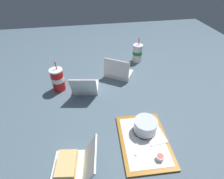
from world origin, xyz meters
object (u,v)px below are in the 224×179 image
cake_container (145,126)px  clamshell_hotdog_front (86,86)px  soda_cup_back (137,53)px  clamshell_sandwich_center (70,168)px  plastic_fork (137,146)px  clamshell_sandwich_right (119,71)px  ketchup_cup (160,157)px  food_tray (144,141)px  soda_cup_front (58,79)px

cake_container → clamshell_hotdog_front: (0.44, 0.31, -0.01)m
soda_cup_back → clamshell_hotdog_front: bearing=126.6°
cake_container → clamshell_sandwich_center: 0.45m
plastic_fork → clamshell_sandwich_right: (0.68, -0.04, 0.03)m
clamshell_sandwich_right → ketchup_cup: bearing=-176.1°
clamshell_sandwich_right → soda_cup_back: soda_cup_back is taller
food_tray → cake_container: bearing=-19.8°
ketchup_cup → clamshell_sandwich_center: (0.01, 0.43, 0.02)m
clamshell_hotdog_front → soda_cup_back: size_ratio=1.02×
clamshell_sandwich_center → food_tray: bearing=-74.9°
soda_cup_back → plastic_fork: bearing=164.0°
ketchup_cup → soda_cup_front: (0.67, 0.52, 0.06)m
ketchup_cup → clamshell_sandwich_center: clamshell_sandwich_center is taller
clamshell_hotdog_front → clamshell_sandwich_center: bearing=170.3°
food_tray → clamshell_hotdog_front: size_ratio=1.70×
clamshell_hotdog_front → clamshell_sandwich_center: 0.62m
soda_cup_back → clamshell_sandwich_right: bearing=135.1°
cake_container → plastic_fork: bearing=142.8°
ketchup_cup → clamshell_sandwich_center: 0.43m
food_tray → clamshell_sandwich_right: clamshell_sandwich_right is taller
clamshell_sandwich_center → soda_cup_front: size_ratio=1.00×
clamshell_hotdog_front → clamshell_sandwich_right: 0.31m
soda_cup_front → clamshell_sandwich_center: bearing=-172.1°
food_tray → ketchup_cup: bearing=-160.4°
food_tray → clamshell_sandwich_right: (0.65, 0.01, 0.04)m
plastic_fork → clamshell_hotdog_front: bearing=47.5°
soda_cup_front → soda_cup_back: soda_cup_front is taller
food_tray → clamshell_sandwich_center: clamshell_sandwich_center is taller
clamshell_hotdog_front → clamshell_sandwich_right: size_ratio=0.90×
ketchup_cup → clamshell_sandwich_center: size_ratio=0.17×
plastic_fork → soda_cup_front: (0.59, 0.43, 0.07)m
clamshell_sandwich_center → soda_cup_back: bearing=-31.5°
food_tray → soda_cup_back: bearing=-13.5°
cake_container → plastic_fork: size_ratio=1.20×
food_tray → cake_container: 0.08m
soda_cup_front → plastic_fork: bearing=-143.7°
cake_container → clamshell_hotdog_front: clamshell_hotdog_front is taller
cake_container → soda_cup_back: 0.83m
clamshell_hotdog_front → soda_cup_back: bearing=-53.4°
clamshell_sandwich_right → soda_cup_front: 0.48m
food_tray → cake_container: (0.06, -0.02, 0.04)m
clamshell_sandwich_right → plastic_fork: bearing=176.7°
clamshell_sandwich_right → soda_cup_back: bearing=-44.9°
clamshell_sandwich_right → soda_cup_front: size_ratio=1.09×
clamshell_hotdog_front → soda_cup_front: bearing=75.1°
clamshell_sandwich_center → clamshell_sandwich_right: bearing=-26.7°
cake_container → clamshell_sandwich_right: size_ratio=0.52×
ketchup_cup → clamshell_sandwich_right: bearing=3.9°
ketchup_cup → clamshell_sandwich_right: (0.77, 0.05, 0.02)m
plastic_fork → food_tray: bearing=-32.6°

